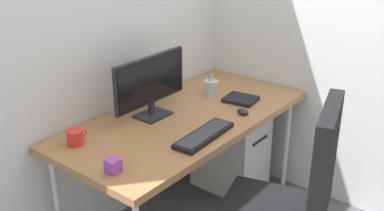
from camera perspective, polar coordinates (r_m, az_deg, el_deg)
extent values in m
cube|color=silver|center=(2.86, -7.56, 12.91)|extent=(3.14, 0.04, 2.80)
cube|color=#996B42|center=(2.78, -0.78, -1.67)|extent=(1.65, 0.78, 0.04)
cylinder|color=silver|center=(3.36, 11.65, -4.73)|extent=(0.03, 0.03, 0.71)
cylinder|color=silver|center=(2.74, -16.33, -12.18)|extent=(0.03, 0.03, 0.71)
cylinder|color=silver|center=(3.65, 2.88, -1.94)|extent=(0.03, 0.03, 0.71)
cube|color=black|center=(2.22, 16.08, -7.38)|extent=(0.46, 0.20, 0.61)
cube|color=silver|center=(3.36, 4.82, -5.10)|extent=(0.37, 0.47, 0.63)
cube|color=#262628|center=(3.19, 8.46, -4.32)|extent=(0.18, 0.01, 0.02)
cube|color=black|center=(2.78, -4.88, -1.16)|extent=(0.20, 0.16, 0.01)
cube|color=black|center=(2.77, -5.06, -0.21)|extent=(0.04, 0.02, 0.08)
cube|color=black|center=(2.70, -5.22, 3.18)|extent=(0.56, 0.02, 0.29)
cube|color=black|center=(2.70, -5.00, 3.12)|extent=(0.54, 0.01, 0.26)
cube|color=black|center=(2.50, 1.51, -3.73)|extent=(0.43, 0.15, 0.03)
cube|color=#333338|center=(2.50, 1.51, -3.44)|extent=(0.39, 0.13, 0.00)
ellipsoid|color=black|center=(2.81, 6.33, -0.75)|extent=(0.07, 0.09, 0.03)
cylinder|color=#B2B5BA|center=(3.08, 2.38, 2.24)|extent=(0.09, 0.09, 0.10)
cylinder|color=silver|center=(3.06, 2.30, 3.08)|extent=(0.02, 0.01, 0.10)
cylinder|color=silver|center=(3.07, 2.48, 3.15)|extent=(0.02, 0.01, 0.10)
torus|color=#337FD8|center=(3.08, 2.38, 2.41)|extent=(0.04, 0.04, 0.01)
cylinder|color=#337FD8|center=(3.05, 2.14, 3.06)|extent=(0.02, 0.02, 0.14)
cube|color=black|center=(3.00, 6.06, 0.78)|extent=(0.20, 0.22, 0.03)
cylinder|color=red|center=(2.50, -14.32, -3.87)|extent=(0.09, 0.09, 0.08)
torus|color=red|center=(2.52, -13.33, -3.35)|extent=(0.05, 0.01, 0.05)
cube|color=purple|center=(2.21, -9.76, -7.41)|extent=(0.06, 0.06, 0.07)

